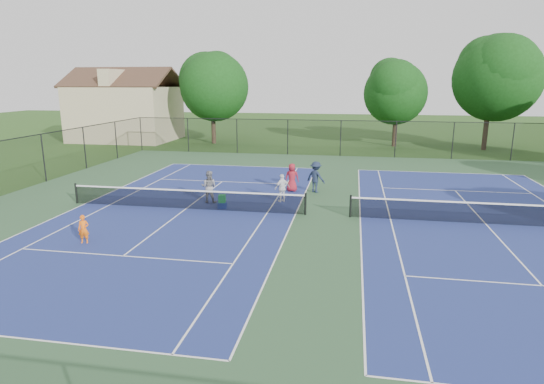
% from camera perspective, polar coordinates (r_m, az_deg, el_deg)
% --- Properties ---
extents(ground, '(140.00, 140.00, 0.00)m').
position_cam_1_polar(ground, '(21.57, 6.97, -3.01)').
color(ground, '#234716').
rests_on(ground, ground).
extents(court_pad, '(36.00, 36.00, 0.01)m').
position_cam_1_polar(court_pad, '(21.57, 6.97, -3.00)').
color(court_pad, '#2E5335').
rests_on(court_pad, ground).
extents(tennis_court_left, '(12.00, 23.83, 1.07)m').
position_cam_1_polar(tennis_court_left, '(22.97, -10.73, -1.86)').
color(tennis_court_left, navy).
rests_on(tennis_court_left, ground).
extents(tennis_court_right, '(12.00, 23.83, 1.07)m').
position_cam_1_polar(tennis_court_right, '(22.33, 25.24, -3.41)').
color(tennis_court_right, navy).
rests_on(tennis_court_right, ground).
extents(perimeter_fence, '(36.08, 36.08, 3.02)m').
position_cam_1_polar(perimeter_fence, '(21.17, 7.10, 1.15)').
color(perimeter_fence, black).
rests_on(perimeter_fence, ground).
extents(tree_back_a, '(6.80, 6.80, 9.15)m').
position_cam_1_polar(tree_back_a, '(46.80, -7.52, 13.43)').
color(tree_back_a, '#2D2116').
rests_on(tree_back_a, ground).
extents(tree_back_c, '(6.00, 6.00, 8.40)m').
position_cam_1_polar(tree_back_c, '(45.82, 15.47, 12.37)').
color(tree_back_c, '#2D2116').
rests_on(tree_back_c, ground).
extents(tree_back_d, '(7.80, 7.80, 10.37)m').
position_cam_1_polar(tree_back_d, '(46.22, 25.87, 13.20)').
color(tree_back_d, '#2D2116').
rests_on(tree_back_d, ground).
extents(clapboard_house, '(10.80, 8.10, 7.65)m').
position_cam_1_polar(clapboard_house, '(51.68, -17.86, 9.65)').
color(clapboard_house, tan).
rests_on(clapboard_house, ground).
extents(child_player, '(0.47, 0.37, 1.14)m').
position_cam_1_polar(child_player, '(19.20, -22.57, -4.34)').
color(child_player, orange).
rests_on(child_player, ground).
extents(instructor, '(0.82, 0.64, 1.69)m').
position_cam_1_polar(instructor, '(23.83, -7.92, 0.66)').
color(instructor, gray).
rests_on(instructor, ground).
extents(bystander_a, '(0.91, 0.83, 1.49)m').
position_cam_1_polar(bystander_a, '(23.75, 1.29, 0.51)').
color(bystander_a, white).
rests_on(bystander_a, ground).
extents(bystander_b, '(1.33, 1.14, 1.78)m').
position_cam_1_polar(bystander_b, '(25.90, 5.51, 1.89)').
color(bystander_b, '#1B253B').
rests_on(bystander_b, ground).
extents(bystander_c, '(0.86, 0.62, 1.63)m').
position_cam_1_polar(bystander_c, '(26.04, 2.52, 1.83)').
color(bystander_c, maroon).
rests_on(bystander_c, ground).
extents(ball_crate, '(0.42, 0.32, 0.31)m').
position_cam_1_polar(ball_crate, '(22.77, -6.26, -1.69)').
color(ball_crate, navy).
rests_on(ball_crate, ground).
extents(ball_hopper, '(0.36, 0.31, 0.39)m').
position_cam_1_polar(ball_hopper, '(22.68, -6.28, -0.83)').
color(ball_hopper, green).
rests_on(ball_hopper, ball_crate).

